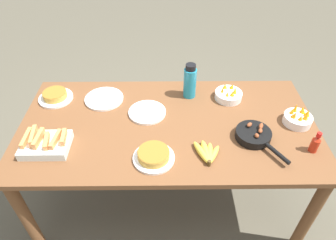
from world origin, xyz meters
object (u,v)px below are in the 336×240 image
empty_plate_near_front (104,99)px  hot_sauce_bottle (315,143)px  melon_tray (45,144)px  empty_plate_far_left (147,112)px  frittata_plate_side (55,96)px  banana_bunch (207,153)px  fruit_bowl_citrus (228,95)px  skillet (254,135)px  frittata_plate_center (154,156)px  fruit_bowl_mango (298,118)px  water_bottle (190,82)px

empty_plate_near_front → hot_sauce_bottle: size_ratio=1.91×
melon_tray → empty_plate_far_left: size_ratio=1.09×
frittata_plate_side → empty_plate_far_left: frittata_plate_side is taller
banana_bunch → fruit_bowl_citrus: (0.20, 0.53, 0.01)m
skillet → frittata_plate_center: 0.61m
melon_tray → empty_plate_far_left: bearing=28.3°
hot_sauce_bottle → empty_plate_far_left: bearing=160.4°
melon_tray → fruit_bowl_mango: fruit_bowl_mango is taller
water_bottle → empty_plate_far_left: bearing=-146.2°
melon_tray → empty_plate_far_left: (0.56, 0.30, -0.03)m
banana_bunch → frittata_plate_center: size_ratio=0.81×
banana_bunch → fruit_bowl_citrus: size_ratio=1.02×
frittata_plate_side → hot_sauce_bottle: bearing=-17.4°
melon_tray → fruit_bowl_mango: size_ratio=1.53×
skillet → water_bottle: (-0.35, 0.43, 0.09)m
fruit_bowl_mango → hot_sauce_bottle: (0.01, -0.24, 0.02)m
hot_sauce_bottle → melon_tray: bearing=178.7°
banana_bunch → empty_plate_near_front: (-0.65, 0.52, -0.01)m
frittata_plate_center → fruit_bowl_mango: bearing=18.4°
frittata_plate_center → banana_bunch: bearing=4.6°
melon_tray → empty_plate_near_front: melon_tray is taller
banana_bunch → frittata_plate_center: (-0.29, -0.02, 0.01)m
empty_plate_far_left → fruit_bowl_mango: fruit_bowl_mango is taller
frittata_plate_side → empty_plate_near_front: frittata_plate_side is taller
fruit_bowl_citrus → fruit_bowl_mango: bearing=-33.3°
water_bottle → hot_sauce_bottle: size_ratio=1.81×
frittata_plate_center → empty_plate_far_left: frittata_plate_center is taller
fruit_bowl_mango → fruit_bowl_citrus: 0.47m
fruit_bowl_citrus → water_bottle: size_ratio=0.75×
frittata_plate_side → empty_plate_near_front: bearing=-1.9°
frittata_plate_center → hot_sauce_bottle: size_ratio=1.69×
skillet → fruit_bowl_citrus: bearing=161.3°
fruit_bowl_mango → water_bottle: size_ratio=0.70×
frittata_plate_center → hot_sauce_bottle: hot_sauce_bottle is taller
water_bottle → skillet: bearing=-50.6°
frittata_plate_center → fruit_bowl_citrus: 0.74m
fruit_bowl_mango → fruit_bowl_citrus: fruit_bowl_mango is taller
banana_bunch → empty_plate_far_left: bearing=133.2°
banana_bunch → fruit_bowl_citrus: fruit_bowl_citrus is taller
fruit_bowl_mango → fruit_bowl_citrus: bearing=146.7°
fruit_bowl_mango → banana_bunch: bearing=-155.4°
frittata_plate_side → fruit_bowl_citrus: bearing=-0.1°
skillet → empty_plate_far_left: skillet is taller
melon_tray → fruit_bowl_citrus: size_ratio=1.43×
fruit_bowl_citrus → empty_plate_near_front: bearing=-179.4°
empty_plate_near_front → empty_plate_far_left: 0.34m
frittata_plate_center → fruit_bowl_mango: 0.94m
frittata_plate_center → fruit_bowl_citrus: bearing=47.9°
empty_plate_near_front → empty_plate_far_left: bearing=-26.2°
frittata_plate_center → water_bottle: bearing=68.4°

